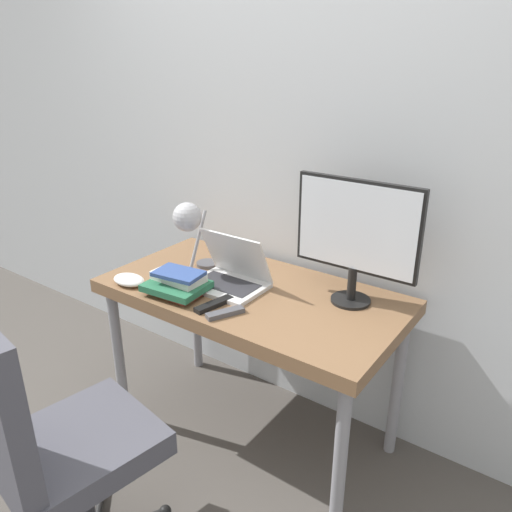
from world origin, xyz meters
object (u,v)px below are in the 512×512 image
(office_chair, at_px, (48,436))
(desk_lamp, at_px, (189,221))
(monitor, at_px, (356,233))
(game_controller, at_px, (129,280))
(laptop, at_px, (230,276))
(book_stack, at_px, (178,283))

(office_chair, bearing_deg, desk_lamp, 101.28)
(monitor, relative_size, game_controller, 3.22)
(game_controller, bearing_deg, monitor, 25.62)
(laptop, bearing_deg, office_chair, -93.20)
(desk_lamp, xyz_separation_m, office_chair, (0.18, -0.90, -0.46))
(laptop, xyz_separation_m, monitor, (0.49, 0.17, 0.25))
(monitor, height_order, desk_lamp, monitor)
(laptop, bearing_deg, desk_lamp, 179.06)
(monitor, bearing_deg, office_chair, -116.93)
(book_stack, bearing_deg, laptop, 52.13)
(monitor, xyz_separation_m, game_controller, (-0.87, -0.42, -0.28))
(book_stack, bearing_deg, office_chair, -82.83)
(laptop, height_order, book_stack, laptop)
(monitor, relative_size, book_stack, 1.94)
(laptop, height_order, office_chair, office_chair)
(desk_lamp, height_order, office_chair, desk_lamp)
(office_chair, bearing_deg, monitor, 63.07)
(office_chair, bearing_deg, game_controller, 116.47)
(desk_lamp, xyz_separation_m, game_controller, (-0.15, -0.25, -0.23))
(book_stack, bearing_deg, desk_lamp, 115.92)
(desk_lamp, bearing_deg, book_stack, -64.08)
(office_chair, relative_size, book_stack, 3.96)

